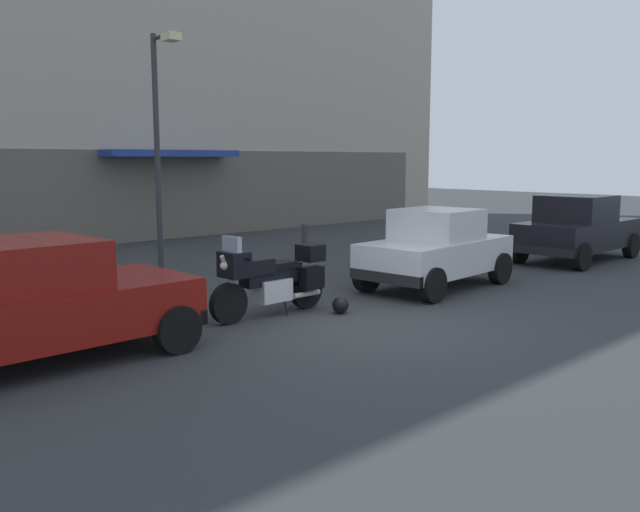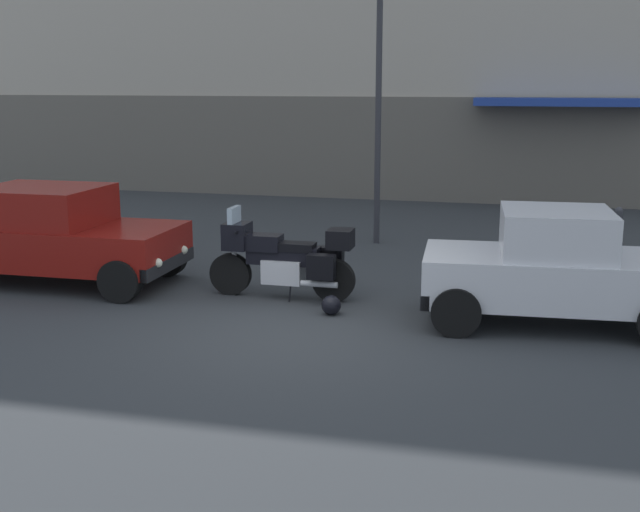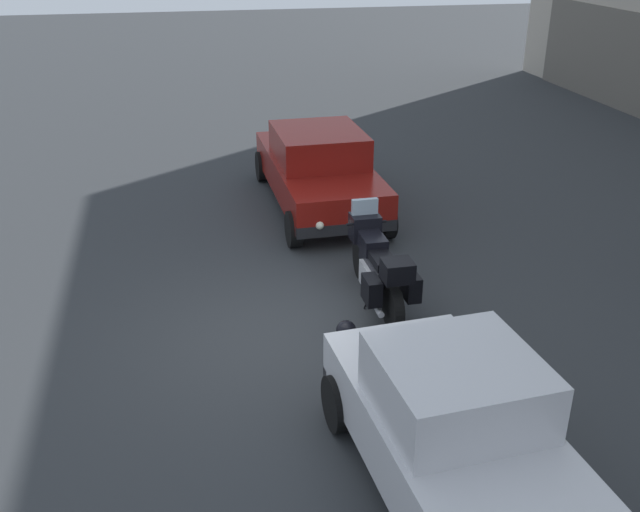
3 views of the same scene
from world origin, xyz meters
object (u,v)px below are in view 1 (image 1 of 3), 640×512
object	(u,v)px
car_hatchback_near	(577,229)
car_compact_side	(436,249)
car_sedan_far	(10,305)
bollard_curbside	(305,237)
motorcycle	(271,278)
helmet	(340,305)
streetlamp_curbside	(160,133)

from	to	relation	value
car_hatchback_near	car_compact_side	xyz separation A→B (m)	(-5.46, 0.23, -0.04)
car_sedan_far	bollard_curbside	distance (m)	10.54
motorcycle	car_sedan_far	world-z (taller)	car_sedan_far
motorcycle	car_hatchback_near	world-z (taller)	car_hatchback_near
motorcycle	car_compact_side	distance (m)	3.89
car_hatchback_near	car_compact_side	distance (m)	5.47
helmet	car_compact_side	distance (m)	3.05
bollard_curbside	streetlamp_curbside	bearing A→B (deg)	-172.33
car_sedan_far	streetlamp_curbside	world-z (taller)	streetlamp_curbside
car_compact_side	streetlamp_curbside	xyz separation A→B (m)	(-3.30, 4.73, 2.31)
helmet	streetlamp_curbside	bearing A→B (deg)	93.82
helmet	car_sedan_far	distance (m)	5.06
motorcycle	streetlamp_curbside	size ratio (longest dim) A/B	0.44
motorcycle	helmet	bearing A→B (deg)	142.22
car_sedan_far	car_hatchback_near	bearing A→B (deg)	-3.52
bollard_curbside	car_compact_side	bearing A→B (deg)	-103.92
car_sedan_far	car_compact_side	size ratio (longest dim) A/B	1.29
car_compact_side	streetlamp_curbside	distance (m)	6.21
motorcycle	car_compact_side	bearing A→B (deg)	173.90
car_sedan_far	car_compact_side	xyz separation A→B (m)	(7.94, -0.35, -0.01)
car_sedan_far	bollard_curbside	size ratio (longest dim) A/B	5.44
motorcycle	streetlamp_curbside	distance (m)	5.02
car_sedan_far	bollard_curbside	world-z (taller)	car_sedan_far
helmet	streetlamp_curbside	world-z (taller)	streetlamp_curbside
car_hatchback_near	streetlamp_curbside	bearing A→B (deg)	149.33
streetlamp_curbside	car_hatchback_near	bearing A→B (deg)	-29.47
helmet	car_sedan_far	xyz separation A→B (m)	(-4.98, 0.65, 0.64)
helmet	streetlamp_curbside	xyz separation A→B (m)	(-0.34, 5.03, 2.94)
car_hatchback_near	car_sedan_far	xyz separation A→B (m)	(-13.41, 0.58, -0.03)
car_hatchback_near	bollard_curbside	world-z (taller)	car_hatchback_near
motorcycle	helmet	distance (m)	1.23
car_compact_side	streetlamp_curbside	world-z (taller)	streetlamp_curbside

